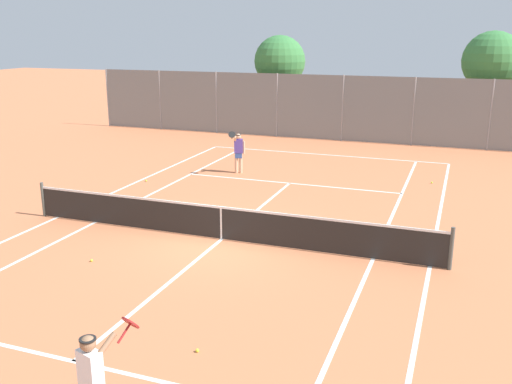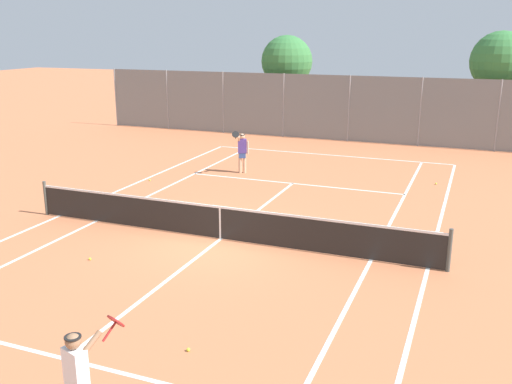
% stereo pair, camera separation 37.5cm
% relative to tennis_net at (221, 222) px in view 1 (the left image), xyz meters
% --- Properties ---
extents(ground_plane, '(120.00, 120.00, 0.00)m').
position_rel_tennis_net_xyz_m(ground_plane, '(0.00, 0.00, -0.51)').
color(ground_plane, '#C67047').
extents(court_line_markings, '(11.10, 23.90, 0.01)m').
position_rel_tennis_net_xyz_m(court_line_markings, '(0.00, 0.00, -0.51)').
color(court_line_markings, silver).
rests_on(court_line_markings, ground).
extents(tennis_net, '(12.00, 0.10, 1.07)m').
position_rel_tennis_net_xyz_m(tennis_net, '(0.00, 0.00, 0.00)').
color(tennis_net, '#474C47').
rests_on(tennis_net, ground).
extents(player_near_side, '(0.82, 0.70, 1.77)m').
position_rel_tennis_net_xyz_m(player_near_side, '(1.53, -7.88, 0.42)').
color(player_near_side, '#936B4C').
rests_on(player_near_side, ground).
extents(player_far_left, '(0.44, 0.89, 1.77)m').
position_rel_tennis_net_xyz_m(player_far_left, '(-2.40, 7.24, 0.42)').
color(player_far_left, '#D8A884').
rests_on(player_far_left, ground).
extents(loose_tennis_ball_0, '(0.07, 0.07, 0.07)m').
position_rel_tennis_net_xyz_m(loose_tennis_ball_0, '(-5.19, 4.76, -0.48)').
color(loose_tennis_ball_0, '#D1DB33').
rests_on(loose_tennis_ball_0, ground).
extents(loose_tennis_ball_1, '(0.07, 0.07, 0.07)m').
position_rel_tennis_net_xyz_m(loose_tennis_ball_1, '(2.35, 0.21, -0.48)').
color(loose_tennis_ball_1, '#D1DB33').
rests_on(loose_tennis_ball_1, ground).
extents(loose_tennis_ball_2, '(0.07, 0.07, 0.07)m').
position_rel_tennis_net_xyz_m(loose_tennis_ball_2, '(1.88, -5.39, -0.48)').
color(loose_tennis_ball_2, '#D1DB33').
rests_on(loose_tennis_ball_2, ground).
extents(loose_tennis_ball_4, '(0.07, 0.07, 0.07)m').
position_rel_tennis_net_xyz_m(loose_tennis_ball_4, '(-2.40, -2.55, -0.48)').
color(loose_tennis_ball_4, '#D1DB33').
rests_on(loose_tennis_ball_4, ground).
extents(loose_tennis_ball_5, '(0.07, 0.07, 0.07)m').
position_rel_tennis_net_xyz_m(loose_tennis_ball_5, '(5.02, 8.23, -0.48)').
color(loose_tennis_ball_5, '#D1DB33').
rests_on(loose_tennis_ball_5, ground).
extents(back_fence, '(28.42, 0.08, 3.38)m').
position_rel_tennis_net_xyz_m(back_fence, '(0.00, 15.61, 1.18)').
color(back_fence, gray).
rests_on(back_fence, ground).
extents(tree_behind_left, '(2.85, 2.85, 5.32)m').
position_rel_tennis_net_xyz_m(tree_behind_left, '(-3.97, 17.52, 3.32)').
color(tree_behind_left, brown).
rests_on(tree_behind_left, ground).
extents(tree_behind_right, '(2.90, 2.90, 5.56)m').
position_rel_tennis_net_xyz_m(tree_behind_right, '(6.95, 17.46, 3.53)').
color(tree_behind_right, brown).
rests_on(tree_behind_right, ground).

